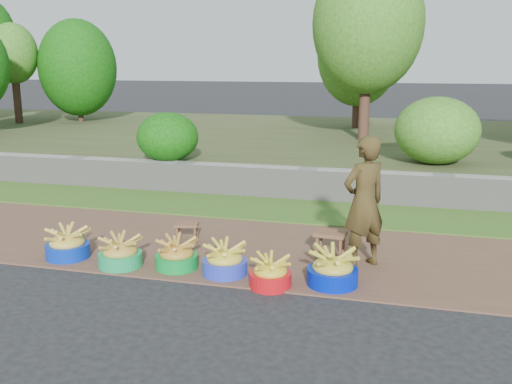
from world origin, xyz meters
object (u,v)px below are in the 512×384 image
(vendor_woman, at_px, (364,202))
(basin_a, at_px, (67,245))
(stool_left, at_px, (187,227))
(basin_f, at_px, (333,270))
(basin_b, at_px, (120,254))
(basin_e, at_px, (270,273))
(basin_c, at_px, (177,256))
(basin_d, at_px, (225,261))
(stool_right, at_px, (330,237))

(vendor_woman, bearing_deg, basin_a, -31.34)
(stool_left, bearing_deg, basin_f, -25.04)
(basin_b, bearing_deg, basin_a, 172.05)
(basin_e, xyz_separation_m, stool_left, (-1.40, 1.14, 0.08))
(basin_b, relative_size, basin_e, 1.12)
(basin_c, xyz_separation_m, vendor_woman, (2.05, 0.62, 0.62))
(basin_c, bearing_deg, basin_b, -170.17)
(basin_e, bearing_deg, basin_d, 161.15)
(basin_c, xyz_separation_m, basin_d, (0.60, -0.04, 0.00))
(basin_a, height_order, basin_c, basin_a)
(basin_b, relative_size, basin_f, 0.93)
(basin_c, bearing_deg, basin_f, -1.41)
(basin_f, height_order, stool_right, basin_f)
(basin_e, relative_size, stool_left, 1.31)
(basin_a, height_order, basin_d, basin_a)
(basin_d, relative_size, basin_f, 0.93)
(basin_c, distance_m, basin_e, 1.19)
(basin_b, bearing_deg, basin_d, 3.23)
(basin_a, relative_size, basin_d, 1.04)
(basin_a, distance_m, stool_right, 3.18)
(vendor_woman, bearing_deg, stool_right, -65.58)
(basin_f, bearing_deg, basin_b, -178.38)
(stool_right, bearing_deg, basin_c, -154.35)
(basin_a, distance_m, basin_e, 2.59)
(basin_e, distance_m, stool_left, 1.81)
(basin_a, relative_size, basin_f, 0.96)
(basin_e, bearing_deg, vendor_woman, 44.17)
(basin_a, distance_m, basin_d, 2.01)
(basin_f, xyz_separation_m, stool_left, (-2.03, 0.95, 0.05))
(basin_a, bearing_deg, basin_e, -5.09)
(basin_d, bearing_deg, basin_f, -0.06)
(basin_d, height_order, stool_right, basin_d)
(basin_b, xyz_separation_m, vendor_woman, (2.71, 0.74, 0.61))
(basin_c, bearing_deg, basin_d, -4.13)
(basin_f, bearing_deg, basin_c, 178.59)
(basin_d, bearing_deg, basin_b, -176.77)
(basin_b, distance_m, stool_left, 1.10)
(stool_left, bearing_deg, stool_right, -3.25)
(basin_b, relative_size, vendor_woman, 0.33)
(basin_e, relative_size, basin_f, 0.83)
(stool_left, relative_size, vendor_woman, 0.23)
(stool_left, bearing_deg, basin_b, -112.54)
(basin_a, bearing_deg, vendor_woman, 10.32)
(basin_f, bearing_deg, basin_d, 179.94)
(basin_c, relative_size, basin_e, 1.09)
(basin_c, bearing_deg, vendor_woman, 16.90)
(basin_a, xyz_separation_m, basin_b, (0.76, -0.11, -0.01))
(basin_a, distance_m, basin_c, 1.42)
(basin_c, height_order, basin_e, basin_c)
(basin_a, height_order, basin_e, basin_a)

